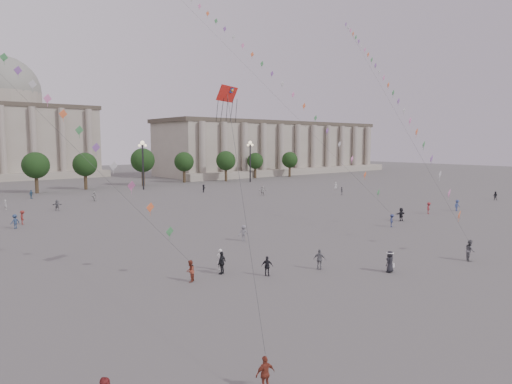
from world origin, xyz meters
TOP-DOWN VIEW (x-y plane):
  - ground at (0.00, 0.00)m, footprint 360.00×360.00m
  - hall_east at (75.00, 93.89)m, footprint 84.00×26.22m
  - hall_central at (0.00, 129.22)m, footprint 48.30×34.30m
  - tree_row at (0.00, 78.00)m, footprint 137.12×5.12m
  - lamp_post_mid_east at (15.00, 70.00)m, footprint 2.00×0.90m
  - lamp_post_far_east at (45.00, 70.00)m, footprint 2.00×0.90m
  - person_crowd_0 at (-8.19, 68.00)m, footprint 1.02×0.88m
  - person_crowd_3 at (23.10, 11.22)m, footprint 1.67×0.74m
  - person_crowd_4 at (-0.46, 57.43)m, footprint 1.47×1.44m
  - person_crowd_6 at (-0.39, 14.73)m, footprint 1.26×1.06m
  - person_crowd_7 at (28.05, 45.13)m, footprint 1.74×1.28m
  - person_crowd_8 at (31.46, 12.08)m, footprint 1.25×1.02m
  - person_crowd_9 at (22.07, 56.91)m, footprint 1.44×1.39m
  - person_crowd_10 at (-14.72, 55.85)m, footprint 0.50×0.63m
  - person_crowd_12 at (-8.92, 49.71)m, footprint 1.54×1.15m
  - person_crowd_13 at (-8.59, 7.26)m, footprint 0.69×0.77m
  - person_crowd_14 at (37.40, 10.86)m, footprint 1.16×0.75m
  - person_crowd_15 at (55.24, 12.88)m, footprint 0.77×0.88m
  - person_crowd_17 at (-15.83, 40.12)m, footprint 0.81×1.23m
  - person_crowd_18 at (48.44, 44.08)m, footprint 0.76×0.88m
  - person_crowd_20 at (40.33, 35.56)m, footprint 0.99×0.91m
  - person_crowd_21 at (-17.22, 37.62)m, footprint 1.28×1.02m
  - tourist_0 at (-17.52, -8.65)m, footprint 0.94×0.51m
  - tourist_1 at (-6.72, 3.65)m, footprint 0.88×0.94m
  - tourist_3 at (-2.25, 2.33)m, footprint 0.89×1.04m
  - tourist_4 at (-9.10, 6.35)m, footprint 1.14×0.84m
  - kite_flyer_0 at (-12.07, 6.17)m, footprint 1.00×1.00m
  - kite_flyer_1 at (18.52, 9.51)m, footprint 1.17×0.99m
  - kite_flyer_2 at (9.91, -4.10)m, footprint 1.14×1.11m
  - hat_person at (1.47, -1.76)m, footprint 0.88×0.61m
  - dragon_kite at (-10.74, 3.21)m, footprint 4.55×6.70m
  - kite_train_mid at (13.63, 36.07)m, footprint 9.89×49.83m
  - kite_train_east at (28.18, 18.45)m, footprint 34.48×41.88m

SIDE VIEW (x-z plane):
  - ground at x=0.00m, z-range 0.00..0.00m
  - tourist_0 at x=-17.52m, z-range 0.00..1.51m
  - person_crowd_10 at x=-14.72m, z-range 0.00..1.52m
  - person_crowd_18 at x=48.44m, z-range 0.00..1.52m
  - tourist_1 at x=-6.72m, z-range 0.00..1.55m
  - person_crowd_15 at x=55.24m, z-range 0.00..1.55m
  - kite_flyer_1 at x=18.52m, z-range 0.00..1.58m
  - person_crowd_12 at x=-8.92m, z-range 0.00..1.61m
  - person_crowd_20 at x=40.33m, z-range 0.00..1.62m
  - kite_flyer_0 at x=-12.07m, z-range 0.00..1.63m
  - person_crowd_9 at x=22.07m, z-range 0.00..1.64m
  - person_crowd_0 at x=-8.19m, z-range 0.00..1.64m
  - tourist_3 at x=-2.25m, z-range 0.00..1.67m
  - person_crowd_8 at x=31.46m, z-range 0.00..1.68m
  - person_crowd_4 at x=-0.46m, z-range 0.00..1.68m
  - person_crowd_14 at x=37.40m, z-range 0.00..1.70m
  - person_crowd_6 at x=-0.39m, z-range 0.00..1.70m
  - person_crowd_21 at x=-17.22m, z-range 0.00..1.73m
  - person_crowd_3 at x=23.10m, z-range 0.00..1.74m
  - person_crowd_13 at x=-8.59m, z-range 0.00..1.77m
  - person_crowd_17 at x=-15.83m, z-range 0.00..1.78m
  - hat_person at x=1.47m, z-range 0.04..1.76m
  - tourist_4 at x=-9.10m, z-range 0.00..1.80m
  - person_crowd_7 at x=28.05m, z-range 0.00..1.82m
  - kite_flyer_2 at x=9.91m, z-range 0.00..1.85m
  - tree_row at x=0.00m, z-range 1.39..9.39m
  - lamp_post_mid_east at x=15.00m, z-range 2.03..12.68m
  - lamp_post_far_east at x=45.00m, z-range 2.03..12.68m
  - hall_east at x=75.00m, z-range -0.17..17.03m
  - dragon_kite at x=-10.74m, z-range 3.64..21.90m
  - hall_central at x=0.00m, z-range -3.52..31.98m
  - kite_train_east at x=28.18m, z-range -12.76..51.88m
  - kite_train_mid at x=13.63m, z-range -8.14..60.63m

